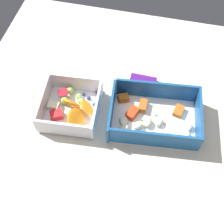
{
  "coord_description": "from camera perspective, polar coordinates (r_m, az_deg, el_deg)",
  "views": [
    {
      "loc": [
        7.04,
        -38.3,
        66.82
      ],
      "look_at": [
        -1.84,
        0.56,
        4.0
      ],
      "focal_mm": 48.65,
      "sensor_mm": 36.0,
      "label": 1
    }
  ],
  "objects": [
    {
      "name": "table_surface",
      "position": [
        0.76,
        1.25,
        -1.81
      ],
      "size": [
        80.0,
        80.0,
        2.0
      ],
      "primitive_type": "cube",
      "color": "beige",
      "rests_on": "ground"
    },
    {
      "name": "fruit_bowl",
      "position": [
        0.76,
        -7.63,
        0.93
      ],
      "size": [
        15.13,
        15.44,
        5.79
      ],
      "rotation": [
        0.0,
        0.0,
        0.08
      ],
      "color": "white",
      "rests_on": "table_surface"
    },
    {
      "name": "paper_cup_liner",
      "position": [
        0.82,
        -13.76,
        3.68
      ],
      "size": [
        4.0,
        4.0,
        1.79
      ],
      "primitive_type": "cylinder",
      "color": "white",
      "rests_on": "table_surface"
    },
    {
      "name": "pasta_container",
      "position": [
        0.74,
        7.71,
        -0.92
      ],
      "size": [
        22.78,
        16.77,
        6.38
      ],
      "rotation": [
        0.0,
        0.0,
        0.1
      ],
      "color": "white",
      "rests_on": "table_surface"
    },
    {
      "name": "candy_bar",
      "position": [
        0.82,
        5.91,
        6.01
      ],
      "size": [
        7.04,
        2.51,
        1.2
      ],
      "primitive_type": "cube",
      "rotation": [
        0.0,
        0.0,
        -0.02
      ],
      "color": "#51197A",
      "rests_on": "table_surface"
    }
  ]
}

